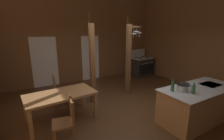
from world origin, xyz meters
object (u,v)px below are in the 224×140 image
object	(u,v)px
kitchen_island	(198,104)
stockpot_on_counter	(182,88)
stove_range	(141,66)
ladderback_chair_near_window	(60,91)
dining_table	(61,97)
bottle_short_on_counter	(193,89)
ladderback_chair_by_post	(66,122)
mixing_bowl_on_counter	(186,84)
bottle_tall_on_counter	(173,86)

from	to	relation	value
kitchen_island	stockpot_on_counter	xyz separation A→B (m)	(-0.60, 0.07, 0.53)
stove_range	stockpot_on_counter	bearing A→B (deg)	-117.86
ladderback_chair_near_window	dining_table	bearing A→B (deg)	-98.76
dining_table	stockpot_on_counter	distance (m)	2.99
dining_table	bottle_short_on_counter	size ratio (longest dim) A/B	7.10
ladderback_chair_near_window	ladderback_chair_by_post	xyz separation A→B (m)	(-0.24, -1.80, 0.00)
mixing_bowl_on_counter	bottle_short_on_counter	distance (m)	0.52
kitchen_island	bottle_short_on_counter	bearing A→B (deg)	-163.94
ladderback_chair_near_window	mixing_bowl_on_counter	xyz separation A→B (m)	(2.73, -2.38, 0.49)
dining_table	ladderback_chair_by_post	world-z (taller)	ladderback_chair_by_post
stove_range	ladderback_chair_near_window	distance (m)	4.68
kitchen_island	bottle_short_on_counter	size ratio (longest dim) A/B	8.66
stove_range	ladderback_chair_by_post	size ratio (longest dim) A/B	1.39
stove_range	mixing_bowl_on_counter	bearing A→B (deg)	-114.25
ladderback_chair_by_post	stockpot_on_counter	distance (m)	2.73
ladderback_chair_near_window	bottle_tall_on_counter	size ratio (longest dim) A/B	3.01
mixing_bowl_on_counter	ladderback_chair_near_window	bearing A→B (deg)	138.95
kitchen_island	bottle_tall_on_counter	distance (m)	1.01
kitchen_island	dining_table	bearing A→B (deg)	150.57
stove_range	bottle_tall_on_counter	xyz separation A→B (m)	(-2.33, -3.91, 0.55)
dining_table	bottle_tall_on_counter	size ratio (longest dim) A/B	5.64
dining_table	ladderback_chair_near_window	bearing A→B (deg)	81.24
bottle_short_on_counter	kitchen_island	bearing A→B (deg)	16.06
ladderback_chair_near_window	kitchen_island	bearing A→B (deg)	-42.05
kitchen_island	stockpot_on_counter	bearing A→B (deg)	172.94
stockpot_on_counter	bottle_short_on_counter	distance (m)	0.24
stockpot_on_counter	mixing_bowl_on_counter	xyz separation A→B (m)	(0.40, 0.19, -0.04)
dining_table	mixing_bowl_on_counter	xyz separation A→B (m)	(2.87, -1.47, 0.29)
ladderback_chair_near_window	stove_range	bearing A→B (deg)	17.96
kitchen_island	mixing_bowl_on_counter	world-z (taller)	mixing_bowl_on_counter
ladderback_chair_by_post	dining_table	bearing A→B (deg)	83.58
kitchen_island	stove_range	bearing A→B (deg)	69.65
ladderback_chair_by_post	stockpot_on_counter	world-z (taller)	stockpot_on_counter
kitchen_island	bottle_tall_on_counter	world-z (taller)	bottle_tall_on_counter
stockpot_on_counter	mixing_bowl_on_counter	size ratio (longest dim) A/B	1.67
dining_table	stockpot_on_counter	bearing A→B (deg)	-33.90
ladderback_chair_near_window	mixing_bowl_on_counter	distance (m)	3.65
bottle_tall_on_counter	bottle_short_on_counter	size ratio (longest dim) A/B	1.26
stove_range	stockpot_on_counter	xyz separation A→B (m)	(-2.12, -4.01, 0.50)
ladderback_chair_by_post	bottle_tall_on_counter	size ratio (longest dim) A/B	3.01
mixing_bowl_on_counter	bottle_short_on_counter	xyz separation A→B (m)	(-0.31, -0.42, 0.06)
dining_table	mixing_bowl_on_counter	world-z (taller)	mixing_bowl_on_counter
kitchen_island	bottle_short_on_counter	distance (m)	0.77
ladderback_chair_near_window	ladderback_chair_by_post	bearing A→B (deg)	-97.61
dining_table	stockpot_on_counter	size ratio (longest dim) A/B	5.48
kitchen_island	dining_table	size ratio (longest dim) A/B	1.22
kitchen_island	bottle_short_on_counter	world-z (taller)	bottle_short_on_counter
dining_table	ladderback_chair_near_window	size ratio (longest dim) A/B	1.87
kitchen_island	ladderback_chair_near_window	size ratio (longest dim) A/B	2.28
ladderback_chair_near_window	bottle_short_on_counter	world-z (taller)	bottle_short_on_counter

